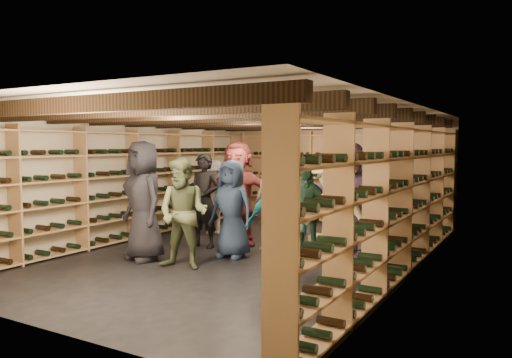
{
  "coord_description": "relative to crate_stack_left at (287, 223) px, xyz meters",
  "views": [
    {
      "loc": [
        4.32,
        -7.14,
        1.84
      ],
      "look_at": [
        0.07,
        0.2,
        1.25
      ],
      "focal_mm": 35.0,
      "sensor_mm": 36.0,
      "label": 1
    }
  ],
  "objects": [
    {
      "name": "ground",
      "position": [
        -0.12,
        -1.3,
        -0.34
      ],
      "size": [
        8.0,
        8.0,
        0.0
      ],
      "primitive_type": "plane",
      "color": "black",
      "rests_on": "ground"
    },
    {
      "name": "walls",
      "position": [
        -0.12,
        -1.3,
        0.86
      ],
      "size": [
        5.52,
        8.02,
        2.4
      ],
      "color": "#C3B797",
      "rests_on": "ground"
    },
    {
      "name": "ceiling",
      "position": [
        -0.12,
        -1.3,
        2.06
      ],
      "size": [
        5.5,
        8.0,
        0.01
      ],
      "primitive_type": "cube",
      "color": "beige",
      "rests_on": "walls"
    },
    {
      "name": "ceiling_joists",
      "position": [
        -0.12,
        -1.3,
        1.92
      ],
      "size": [
        5.4,
        7.12,
        0.18
      ],
      "color": "black",
      "rests_on": "ground"
    },
    {
      "name": "wine_rack_left",
      "position": [
        -2.69,
        -1.3,
        0.74
      ],
      "size": [
        0.32,
        7.5,
        2.15
      ],
      "color": "#A98052",
      "rests_on": "ground"
    },
    {
      "name": "wine_rack_right",
      "position": [
        2.45,
        -1.3,
        0.74
      ],
      "size": [
        0.32,
        7.5,
        2.15
      ],
      "color": "#A98052",
      "rests_on": "ground"
    },
    {
      "name": "wine_rack_back",
      "position": [
        -0.12,
        2.53,
        0.73
      ],
      "size": [
        4.7,
        0.3,
        2.15
      ],
      "color": "#A98052",
      "rests_on": "ground"
    },
    {
      "name": "crate_stack_left",
      "position": [
        0.0,
        0.0,
        0.0
      ],
      "size": [
        0.54,
        0.39,
        0.68
      ],
      "rotation": [
        0.0,
        0.0,
        0.13
      ],
      "color": "tan",
      "rests_on": "ground"
    },
    {
      "name": "crate_stack_right",
      "position": [
        1.23,
        1.18,
        -0.08
      ],
      "size": [
        0.53,
        0.38,
        0.51
      ],
      "rotation": [
        0.0,
        0.0,
        -0.1
      ],
      "color": "tan",
      "rests_on": "ground"
    },
    {
      "name": "crate_loose",
      "position": [
        0.76,
        0.0,
        -0.25
      ],
      "size": [
        0.54,
        0.4,
        0.17
      ],
      "primitive_type": "cube",
      "rotation": [
        0.0,
        0.0,
        -0.14
      ],
      "color": "tan",
      "rests_on": "ground"
    },
    {
      "name": "person_0",
      "position": [
        -1.27,
        -2.54,
        0.61
      ],
      "size": [
        1.08,
        0.89,
        1.9
      ],
      "primitive_type": "imported",
      "rotation": [
        0.0,
        0.0,
        -0.37
      ],
      "color": "black",
      "rests_on": "ground"
    },
    {
      "name": "person_1",
      "position": [
        -1.03,
        -1.25,
        0.5
      ],
      "size": [
        0.64,
        0.44,
        1.68
      ],
      "primitive_type": "imported",
      "rotation": [
        0.0,
        0.0,
        0.07
      ],
      "color": "black",
      "rests_on": "ground"
    },
    {
      "name": "person_2",
      "position": [
        -0.38,
        -2.67,
        0.48
      ],
      "size": [
        0.9,
        0.77,
        1.64
      ],
      "primitive_type": "imported",
      "rotation": [
        0.0,
        0.0,
        0.19
      ],
      "color": "#535F3C",
      "rests_on": "ground"
    },
    {
      "name": "person_3",
      "position": [
        1.77,
        -2.17,
        0.51
      ],
      "size": [
        1.1,
        0.64,
        1.7
      ],
      "primitive_type": "imported",
      "rotation": [
        0.0,
        0.0,
        -0.0
      ],
      "color": "beige",
      "rests_on": "ground"
    },
    {
      "name": "person_4",
      "position": [
        1.21,
        -2.75,
        0.43
      ],
      "size": [
        0.93,
        0.46,
        1.54
      ],
      "primitive_type": "imported",
      "rotation": [
        0.0,
        0.0,
        -0.09
      ],
      "color": "#197183",
      "rests_on": "ground"
    },
    {
      "name": "person_5",
      "position": [
        -0.63,
        -0.78,
        0.61
      ],
      "size": [
        1.85,
        0.95,
        1.91
      ],
      "primitive_type": "imported",
      "rotation": [
        0.0,
        0.0,
        0.23
      ],
      "color": "maroon",
      "rests_on": "ground"
    },
    {
      "name": "person_6",
      "position": [
        -0.16,
        -1.69,
        0.46
      ],
      "size": [
        0.78,
        0.51,
        1.59
      ],
      "primitive_type": "imported",
      "rotation": [
        0.0,
        0.0,
        -0.01
      ],
      "color": "#23334F",
      "rests_on": "ground"
    },
    {
      "name": "person_7",
      "position": [
        0.12,
        -0.9,
        0.49
      ],
      "size": [
        0.65,
        0.47,
        1.66
      ],
      "primitive_type": "imported",
      "rotation": [
        0.0,
        0.0,
        -0.13
      ],
      "color": "gray",
      "rests_on": "ground"
    },
    {
      "name": "person_9",
      "position": [
        -1.66,
        -0.07,
        0.42
      ],
      "size": [
        1.12,
        0.9,
        1.52
      ],
      "primitive_type": "imported",
      "rotation": [
        0.0,
        0.0,
        0.41
      ],
      "color": "#AAA29C",
      "rests_on": "ground"
    },
    {
      "name": "person_10",
      "position": [
        0.89,
        -1.11,
        0.42
      ],
      "size": [
        0.94,
        0.51,
        1.52
      ],
      "primitive_type": "imported",
      "rotation": [
        0.0,
        0.0,
        0.17
      ],
      "color": "#224734",
      "rests_on": "ground"
    },
    {
      "name": "person_11",
      "position": [
        1.41,
        -0.54,
        0.61
      ],
      "size": [
        1.84,
        1.18,
        1.89
      ],
      "primitive_type": "imported",
      "rotation": [
        0.0,
        0.0,
        -0.39
      ],
      "color": "#87649B",
      "rests_on": "ground"
    },
    {
      "name": "person_12",
      "position": [
        1.29,
        0.0,
        0.41
      ],
      "size": [
        0.82,
        0.64,
        1.5
      ],
      "primitive_type": "imported",
      "rotation": [
        0.0,
        0.0,
        -0.24
      ],
      "color": "#36373C",
      "rests_on": "ground"
    }
  ]
}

